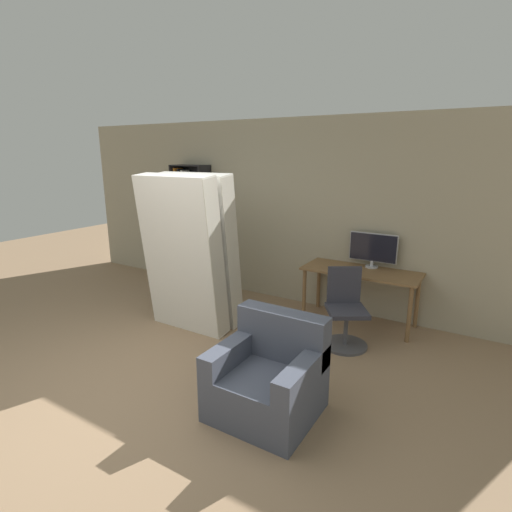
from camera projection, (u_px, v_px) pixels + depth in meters
The scene contains 9 objects.
ground_plane at pixel (116, 401), 3.66m from camera, with size 16.00×16.00×0.00m, color #937556.
wall_back at pixel (282, 212), 5.99m from camera, with size 8.00×0.06×2.70m.
desk at pixel (361, 277), 5.20m from camera, with size 1.48×0.62×0.73m.
monitor at pixel (373, 249), 5.25m from camera, with size 0.63×0.17×0.46m.
office_chair at pixel (345, 315), 4.67m from camera, with size 0.61×0.61×0.92m.
bookshelf at pixel (190, 227), 6.79m from camera, with size 0.62×0.33×2.02m.
mattress_near at pixel (183, 255), 4.91m from camera, with size 1.08×0.46×1.98m.
mattress_far at pixel (199, 250), 5.17m from camera, with size 1.08×0.45×1.98m.
armchair at pixel (269, 377), 3.47m from camera, with size 0.85×0.80×0.85m.
Camera 1 is at (2.77, -2.07, 2.21)m, focal length 28.00 mm.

